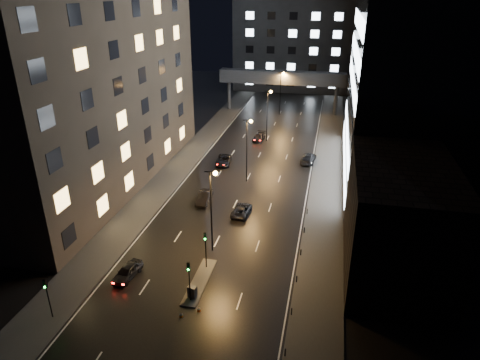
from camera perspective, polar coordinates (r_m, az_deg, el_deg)
The scene contains 26 objects.
ground at distance 78.75m, azimuth 2.62°, elevation 3.38°, with size 160.00×160.00×0.00m, color black.
sidewalk_left at distance 77.19m, azimuth -7.22°, elevation 2.82°, with size 5.00×110.00×0.15m, color #383533.
sidewalk_right at distance 73.14m, azimuth 11.63°, elevation 1.25°, with size 5.00×110.00×0.15m, color #383533.
building_left at distance 66.82m, azimuth -19.84°, elevation 15.98°, with size 15.00×48.00×40.00m, color #2D2319.
building_right_low at distance 47.72m, azimuth 20.33°, elevation -4.97°, with size 10.00×18.00×12.00m, color black.
building_right_glass at distance 69.96m, azimuth 24.06°, elevation 17.76°, with size 20.00×36.00×45.00m, color black.
building_far at distance 132.04m, azimuth 7.28°, elevation 17.36°, with size 34.00×14.00×25.00m, color #333335.
skybridge at distance 105.14m, azimuth 5.60°, elevation 13.38°, with size 30.00×3.00×10.00m.
median_island at distance 46.06m, azimuth -5.40°, elevation -13.33°, with size 1.60×8.00×0.15m, color #383533.
traffic_signal_near at distance 46.26m, azimuth -4.62°, elevation -8.54°, with size 0.28×0.34×4.40m.
traffic_signal_far at distance 41.98m, azimuth -6.81°, elevation -12.49°, with size 0.28×0.34×4.40m.
traffic_signal_corner at distance 43.58m, azimuth -24.33°, elevation -13.53°, with size 0.28×0.34×4.40m.
bollard_row at distance 47.91m, azimuth 7.85°, elevation -11.24°, with size 0.12×25.12×0.90m.
streetlight_near at distance 47.50m, azimuth -3.72°, elevation -2.82°, with size 1.45×0.50×10.15m.
streetlight_mid_a at distance 65.40m, azimuth 1.05°, elevation 5.02°, with size 1.45×0.50×10.15m.
streetlight_mid_b at distance 84.26m, azimuth 3.76°, elevation 9.41°, with size 1.45×0.50×10.15m.
streetlight_far at distance 103.54m, azimuth 5.51°, elevation 12.17°, with size 1.45×0.50×10.15m.
car_away_a at distance 47.66m, azimuth -14.80°, elevation -11.73°, with size 1.69×4.20×1.43m, color black.
car_away_b at distance 61.22m, azimuth -4.80°, elevation -2.32°, with size 1.60×4.60×1.51m, color black.
car_away_c at distance 74.22m, azimuth -2.21°, elevation 2.63°, with size 2.35×5.09×1.42m, color black.
car_away_d at distance 86.17m, azimuth 2.56°, elevation 5.74°, with size 1.91×4.70×1.37m, color black.
car_toward_a at distance 57.91m, azimuth 0.22°, elevation -4.01°, with size 2.12×4.61×1.28m, color black.
car_toward_b at distance 75.98m, azimuth 9.11°, elevation 2.91°, with size 2.15×5.30×1.54m, color black.
utility_cabinet at distance 43.74m, azimuth -6.39°, elevation -14.58°, with size 0.84×0.57×1.24m, color #454547.
cone_a at distance 42.58m, azimuth -5.51°, elevation -16.77°, with size 0.35×0.35×0.44m, color #F95D0D.
cone_b at distance 42.17m, azimuth -7.86°, elevation -17.39°, with size 0.35×0.35×0.45m, color orange.
Camera 1 is at (12.16, -32.54, 28.14)m, focal length 32.00 mm.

